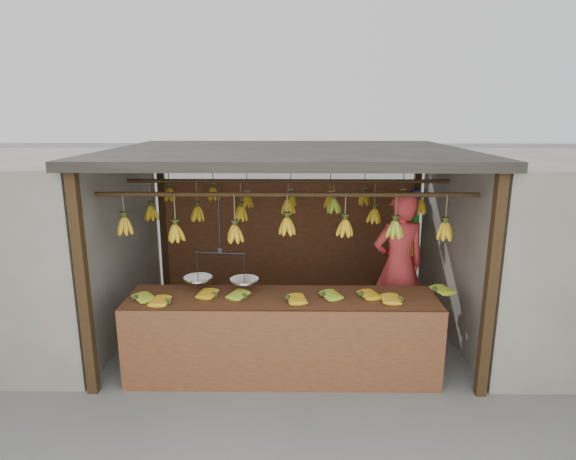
{
  "coord_description": "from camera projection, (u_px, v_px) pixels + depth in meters",
  "views": [
    {
      "loc": [
        0.07,
        -5.94,
        2.83
      ],
      "look_at": [
        0.0,
        0.3,
        1.3
      ],
      "focal_mm": 30.0,
      "sensor_mm": 36.0,
      "label": 1
    }
  ],
  "objects": [
    {
      "name": "counter",
      "position": [
        282.0,
        319.0,
        5.08
      ],
      "size": [
        3.5,
        0.76,
        0.96
      ],
      "color": "#582F1A",
      "rests_on": "ground"
    },
    {
      "name": "stall",
      "position": [
        288.0,
        180.0,
        6.29
      ],
      "size": [
        4.3,
        3.3,
        2.4
      ],
      "color": "black",
      "rests_on": "ground"
    },
    {
      "name": "ground",
      "position": [
        288.0,
        329.0,
        6.44
      ],
      "size": [
        80.0,
        80.0,
        0.0
      ],
      "primitive_type": "plane",
      "color": "#5B5B57"
    },
    {
      "name": "neighbor_left",
      "position": [
        9.0,
        246.0,
        6.21
      ],
      "size": [
        3.0,
        3.0,
        2.3
      ],
      "primitive_type": "cube",
      "color": "slate",
      "rests_on": "ground"
    },
    {
      "name": "vendor",
      "position": [
        399.0,
        266.0,
        6.08
      ],
      "size": [
        0.77,
        0.6,
        1.89
      ],
      "primitive_type": "imported",
      "rotation": [
        0.0,
        0.0,
        3.37
      ],
      "color": "#BF3333",
      "rests_on": "ground"
    },
    {
      "name": "neighbor_right",
      "position": [
        570.0,
        248.0,
        6.13
      ],
      "size": [
        3.0,
        3.0,
        2.3
      ],
      "primitive_type": "cube",
      "color": "slate",
      "rests_on": "ground"
    },
    {
      "name": "hanging_bananas",
      "position": [
        287.0,
        211.0,
        6.05
      ],
      "size": [
        3.57,
        2.22,
        0.4
      ],
      "color": "#B68A13",
      "rests_on": "ground"
    },
    {
      "name": "bag_bundles",
      "position": [
        413.0,
        232.0,
        7.49
      ],
      "size": [
        0.08,
        0.26,
        1.26
      ],
      "color": "#1426BF",
      "rests_on": "ground"
    },
    {
      "name": "balance_scale",
      "position": [
        221.0,
        275.0,
        5.22
      ],
      "size": [
        0.81,
        0.35,
        0.95
      ],
      "color": "black",
      "rests_on": "ground"
    }
  ]
}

